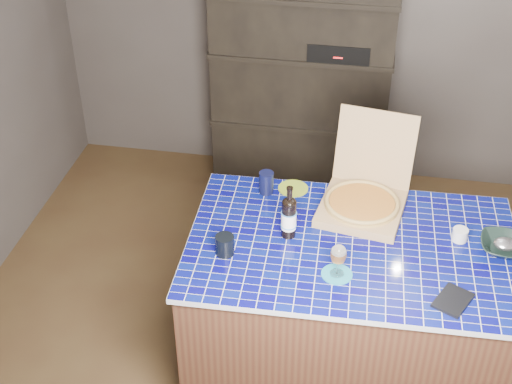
% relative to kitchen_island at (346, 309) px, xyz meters
% --- Properties ---
extents(room, '(3.50, 3.50, 3.50)m').
position_rel_kitchen_island_xyz_m(room, '(-0.46, 0.23, 0.82)').
color(room, brown).
rests_on(room, ground).
extents(shelving_unit, '(1.20, 0.41, 1.80)m').
position_rel_kitchen_island_xyz_m(shelving_unit, '(-0.46, 1.76, 0.47)').
color(shelving_unit, black).
rests_on(shelving_unit, floor).
extents(kitchen_island, '(1.60, 1.04, 0.86)m').
position_rel_kitchen_island_xyz_m(kitchen_island, '(0.00, 0.00, 0.00)').
color(kitchen_island, '#462B1B').
rests_on(kitchen_island, floor).
extents(pizza_box, '(0.48, 0.55, 0.44)m').
position_rel_kitchen_island_xyz_m(pizza_box, '(0.03, 0.29, 0.49)').
color(pizza_box, '#9F7752').
rests_on(pizza_box, kitchen_island).
extents(mead_bottle, '(0.08, 0.08, 0.28)m').
position_rel_kitchen_island_xyz_m(mead_bottle, '(-0.31, 0.02, 0.54)').
color(mead_bottle, black).
rests_on(mead_bottle, kitchen_island).
extents(teal_trivet, '(0.14, 0.14, 0.01)m').
position_rel_kitchen_island_xyz_m(teal_trivet, '(-0.05, -0.23, 0.43)').
color(teal_trivet, teal).
rests_on(teal_trivet, kitchen_island).
extents(wine_glass, '(0.07, 0.07, 0.16)m').
position_rel_kitchen_island_xyz_m(wine_glass, '(-0.05, -0.23, 0.55)').
color(wine_glass, white).
rests_on(wine_glass, teal_trivet).
extents(tumbler, '(0.09, 0.09, 0.10)m').
position_rel_kitchen_island_xyz_m(tumbler, '(-0.58, -0.17, 0.48)').
color(tumbler, black).
rests_on(tumbler, kitchen_island).
extents(dvd_case, '(0.20, 0.22, 0.01)m').
position_rel_kitchen_island_xyz_m(dvd_case, '(0.45, -0.31, 0.44)').
color(dvd_case, black).
rests_on(dvd_case, kitchen_island).
extents(bowl, '(0.24, 0.24, 0.06)m').
position_rel_kitchen_island_xyz_m(bowl, '(0.70, 0.08, 0.46)').
color(bowl, black).
rests_on(bowl, kitchen_island).
extents(foil_contents, '(0.11, 0.09, 0.05)m').
position_rel_kitchen_island_xyz_m(foil_contents, '(0.70, 0.08, 0.47)').
color(foil_contents, '#AFB1BA').
rests_on(foil_contents, bowl).
extents(white_jar, '(0.07, 0.07, 0.06)m').
position_rel_kitchen_island_xyz_m(white_jar, '(0.50, 0.12, 0.46)').
color(white_jar, silver).
rests_on(white_jar, kitchen_island).
extents(navy_cup, '(0.08, 0.08, 0.12)m').
position_rel_kitchen_island_xyz_m(navy_cup, '(-0.48, 0.35, 0.49)').
color(navy_cup, black).
rests_on(navy_cup, kitchen_island).
extents(green_trivet, '(0.16, 0.16, 0.01)m').
position_rel_kitchen_island_xyz_m(green_trivet, '(-0.34, 0.41, 0.43)').
color(green_trivet, olive).
rests_on(green_trivet, kitchen_island).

